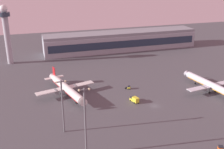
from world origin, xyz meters
name	(u,v)px	position (x,y,z in m)	size (l,w,h in m)	color
ground_plane	(155,106)	(0.00, 0.00, 0.00)	(416.00, 416.00, 0.00)	#4C4C51
terminal_building	(121,41)	(20.16, 111.07, 8.09)	(137.38, 22.40, 16.40)	#9EA3AD
control_tower	(6,31)	(-74.63, 98.91, 25.37)	(8.00, 8.00, 44.27)	#A8A8B2
airplane_mid_apron	(211,85)	(39.16, 7.00, 4.17)	(33.59, 43.01, 11.04)	silver
airplane_far_stand	(66,88)	(-42.39, 27.86, 4.34)	(34.63, 44.14, 11.48)	silver
catering_truck	(135,99)	(-8.53, 7.45, 1.58)	(3.73, 6.07, 3.05)	yellow
pushback_tug	(129,87)	(-5.19, 25.02, 1.07)	(3.56, 3.09, 2.05)	yellow
apron_light_west	(85,119)	(-43.33, -29.57, 15.90)	(4.80, 0.90, 28.05)	slate
apron_light_east	(62,103)	(-49.13, -10.65, 14.05)	(4.80, 0.90, 24.45)	slate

